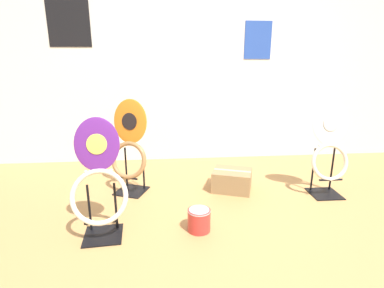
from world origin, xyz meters
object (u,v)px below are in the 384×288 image
toilet_seat_display_white_plain (330,149)px  toilet_seat_display_purple_note (99,185)px  paint_can (199,219)px  toilet_seat_display_orange_sun (130,148)px  storage_box (232,180)px

toilet_seat_display_white_plain → toilet_seat_display_purple_note: (-2.04, -0.53, -0.05)m
toilet_seat_display_white_plain → paint_can: 1.46m
toilet_seat_display_white_plain → paint_can: toilet_seat_display_white_plain is taller
toilet_seat_display_orange_sun → toilet_seat_display_white_plain: size_ratio=1.00×
toilet_seat_display_orange_sun → toilet_seat_display_white_plain: (1.90, -0.24, 0.01)m
toilet_seat_display_white_plain → paint_can: (-1.31, -0.54, -0.37)m
toilet_seat_display_purple_note → storage_box: bearing=31.9°
toilet_seat_display_orange_sun → storage_box: 1.07m
toilet_seat_display_purple_note → storage_box: toilet_seat_display_purple_note is taller
toilet_seat_display_purple_note → toilet_seat_display_white_plain: bearing=14.7°
toilet_seat_display_white_plain → storage_box: bearing=168.5°
toilet_seat_display_white_plain → paint_can: bearing=-157.7°
paint_can → toilet_seat_display_purple_note: bearing=179.7°
toilet_seat_display_orange_sun → storage_box: size_ratio=2.02×
toilet_seat_display_orange_sun → storage_box: toilet_seat_display_orange_sun is taller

